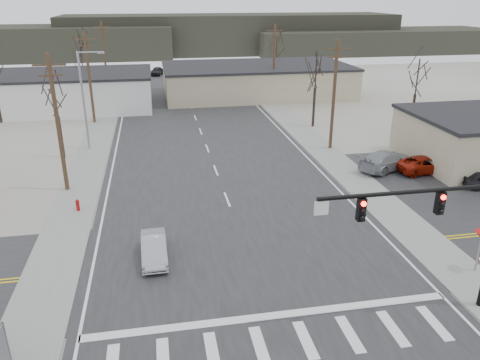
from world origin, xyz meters
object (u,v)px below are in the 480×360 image
object	(u,v)px
car_far_a	(198,90)
car_parked_silver	(387,161)
traffic_signal_mast	(460,220)
car_parked_red	(425,164)
car_far_b	(157,71)
car_parked_dark_b	(474,153)
fire_hydrant	(78,205)
sedan_crossing	(154,248)

from	to	relation	value
car_far_a	car_parked_silver	distance (m)	36.16
traffic_signal_mast	car_parked_red	bearing A→B (deg)	61.87
car_far_b	car_parked_dark_b	bearing A→B (deg)	-49.99
car_far_a	car_parked_red	distance (m)	38.27
fire_hydrant	car_parked_red	xyz separation A→B (m)	(27.01, 2.48, 0.25)
sedan_crossing	car_parked_silver	distance (m)	22.06
traffic_signal_mast	fire_hydrant	distance (m)	23.39
fire_hydrant	car_parked_dark_b	size ratio (longest dim) A/B	0.18
traffic_signal_mast	fire_hydrant	xyz separation A→B (m)	(-18.09, 14.20, -4.22)
car_parked_red	car_parked_silver	world-z (taller)	car_parked_silver
fire_hydrant	car_parked_silver	xyz separation A→B (m)	(24.21, 3.65, 0.37)
car_far_b	car_parked_silver	bearing A→B (deg)	-57.97
traffic_signal_mast	car_far_b	size ratio (longest dim) A/B	2.14
car_parked_red	car_parked_silver	xyz separation A→B (m)	(-2.80, 1.17, 0.12)
car_far_b	car_parked_red	world-z (taller)	car_far_b
sedan_crossing	car_parked_silver	size ratio (longest dim) A/B	0.72
fire_hydrant	car_far_b	size ratio (longest dim) A/B	0.21
traffic_signal_mast	fire_hydrant	size ratio (longest dim) A/B	10.29
car_far_a	sedan_crossing	bearing A→B (deg)	78.07
car_far_b	car_parked_red	size ratio (longest dim) A/B	0.87
car_far_b	car_parked_silver	distance (m)	55.55
car_far_b	car_parked_dark_b	world-z (taller)	car_parked_dark_b
car_parked_silver	traffic_signal_mast	bearing A→B (deg)	136.18
fire_hydrant	sedan_crossing	distance (m)	8.75
sedan_crossing	car_far_b	distance (m)	63.45
car_far_a	car_parked_silver	world-z (taller)	car_parked_silver
fire_hydrant	car_far_b	world-z (taller)	car_far_b
sedan_crossing	car_parked_silver	world-z (taller)	car_parked_silver
fire_hydrant	car_parked_silver	world-z (taller)	car_parked_silver
car_far_a	car_parked_dark_b	distance (m)	39.40
traffic_signal_mast	car_parked_dark_b	world-z (taller)	traffic_signal_mast
car_far_a	car_parked_dark_b	world-z (taller)	car_parked_dark_b
car_parked_red	fire_hydrant	bearing A→B (deg)	91.82
car_far_a	car_parked_red	world-z (taller)	car_parked_red
car_parked_silver	sedan_crossing	bearing A→B (deg)	94.51
fire_hydrant	traffic_signal_mast	bearing A→B (deg)	-38.13
traffic_signal_mast	car_far_a	size ratio (longest dim) A/B	1.99
car_parked_dark_b	traffic_signal_mast	bearing A→B (deg)	145.17
sedan_crossing	car_parked_silver	bearing A→B (deg)	28.23
car_parked_red	car_far_a	bearing A→B (deg)	19.81
car_parked_red	car_parked_silver	distance (m)	3.04
sedan_crossing	car_parked_dark_b	xyz separation A→B (m)	(27.62, 11.30, 0.15)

